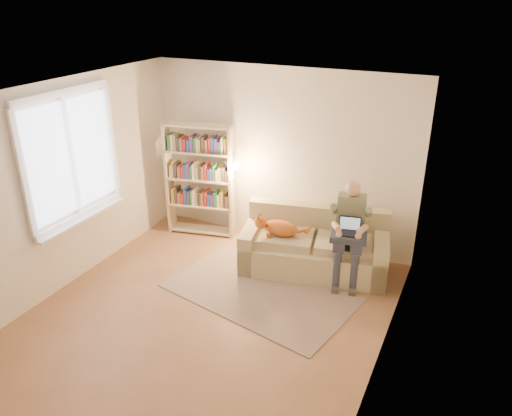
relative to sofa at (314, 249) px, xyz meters
The scene contains 14 objects.
floor 1.81m from the sofa, 116.14° to the right, with size 4.50×4.50×0.00m, color #8A5E3F.
ceiling 2.91m from the sofa, 116.14° to the right, with size 4.00×4.50×0.02m, color white.
wall_left 3.36m from the sofa, 150.13° to the right, with size 0.02×4.50×2.60m, color silver.
wall_right 2.24m from the sofa, 52.79° to the right, with size 0.02×4.50×2.60m, color silver.
wall_back 1.43m from the sofa, 140.37° to the left, with size 4.00×0.02×2.60m, color silver.
wall_front 4.05m from the sofa, 101.53° to the right, with size 4.00×0.02×2.60m, color silver.
window 3.25m from the sofa, 152.87° to the right, with size 0.12×1.52×1.69m.
sofa is the anchor object (origin of this frame).
person 0.66m from the sofa, ahead, with size 0.46×0.63×1.34m.
cat 0.59m from the sofa, 153.27° to the right, with size 0.69×0.35×0.26m.
blanket 0.62m from the sofa, 21.33° to the right, with size 0.45×0.37×0.08m, color #263243.
laptop 0.68m from the sofa, 20.34° to the right, with size 0.31×0.27×0.24m.
bookshelf 2.09m from the sofa, behind, with size 1.20×0.48×1.76m.
rug 1.00m from the sofa, 115.67° to the right, with size 2.32×1.37×0.01m, color gray.
Camera 1 is at (2.61, -4.14, 3.59)m, focal length 35.00 mm.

